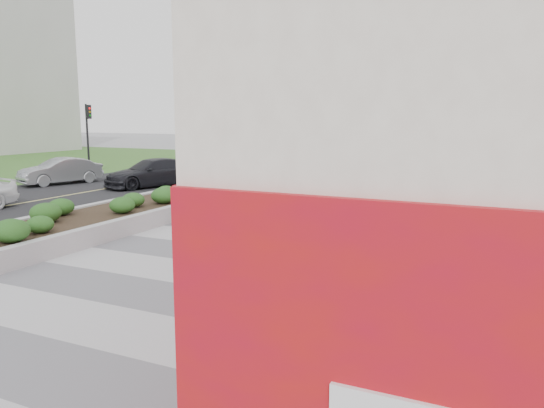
{
  "coord_description": "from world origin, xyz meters",
  "views": [
    {
      "loc": [
        6.38,
        -6.32,
        3.53
      ],
      "look_at": [
        0.15,
        6.83,
        1.1
      ],
      "focal_mm": 35.0,
      "sensor_mm": 36.0,
      "label": 1
    }
  ],
  "objects_px": {
    "skateboarder": "(326,221)",
    "car_dark": "(152,173)",
    "car_silver": "(61,171)",
    "traffic_signal_far": "(88,129)",
    "planter": "(119,212)",
    "traffic_signal_near": "(231,131)"
  },
  "relations": [
    {
      "from": "skateboarder",
      "to": "car_dark",
      "type": "height_order",
      "value": "car_dark"
    },
    {
      "from": "car_silver",
      "to": "car_dark",
      "type": "xyz_separation_m",
      "value": [
        4.95,
        1.21,
        0.02
      ]
    },
    {
      "from": "car_silver",
      "to": "skateboarder",
      "type": "bearing_deg",
      "value": -2.35
    },
    {
      "from": "skateboarder",
      "to": "car_dark",
      "type": "xyz_separation_m",
      "value": [
        -12.08,
        7.82,
        0.02
      ]
    },
    {
      "from": "traffic_signal_far",
      "to": "car_silver",
      "type": "height_order",
      "value": "traffic_signal_far"
    },
    {
      "from": "traffic_signal_far",
      "to": "skateboarder",
      "type": "bearing_deg",
      "value": -28.4
    },
    {
      "from": "planter",
      "to": "car_silver",
      "type": "distance_m",
      "value": 12.07
    },
    {
      "from": "planter",
      "to": "traffic_signal_far",
      "type": "bearing_deg",
      "value": 137.54
    },
    {
      "from": "traffic_signal_near",
      "to": "car_dark",
      "type": "distance_m",
      "value": 4.55
    },
    {
      "from": "planter",
      "to": "skateboarder",
      "type": "relative_size",
      "value": 13.61
    },
    {
      "from": "car_silver",
      "to": "car_dark",
      "type": "height_order",
      "value": "car_dark"
    },
    {
      "from": "traffic_signal_near",
      "to": "car_silver",
      "type": "height_order",
      "value": "traffic_signal_near"
    },
    {
      "from": "planter",
      "to": "car_dark",
      "type": "relative_size",
      "value": 3.75
    },
    {
      "from": "traffic_signal_far",
      "to": "planter",
      "type": "bearing_deg",
      "value": -42.46
    },
    {
      "from": "traffic_signal_near",
      "to": "traffic_signal_far",
      "type": "height_order",
      "value": "same"
    },
    {
      "from": "traffic_signal_far",
      "to": "car_dark",
      "type": "xyz_separation_m",
      "value": [
        5.96,
        -1.93,
        -2.06
      ]
    },
    {
      "from": "car_silver",
      "to": "car_dark",
      "type": "relative_size",
      "value": 0.86
    },
    {
      "from": "car_silver",
      "to": "traffic_signal_far",
      "type": "bearing_deg",
      "value": 126.61
    },
    {
      "from": "planter",
      "to": "traffic_signal_far",
      "type": "height_order",
      "value": "traffic_signal_far"
    },
    {
      "from": "planter",
      "to": "car_dark",
      "type": "xyz_separation_m",
      "value": [
        -4.97,
        8.07,
        0.28
      ]
    },
    {
      "from": "skateboarder",
      "to": "car_dark",
      "type": "distance_m",
      "value": 14.39
    },
    {
      "from": "skateboarder",
      "to": "car_dark",
      "type": "relative_size",
      "value": 0.28
    }
  ]
}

